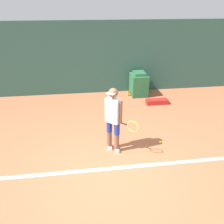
# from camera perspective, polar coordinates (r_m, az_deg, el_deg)

# --- Properties ---
(ground_plane) EXTENTS (24.00, 24.00, 0.00)m
(ground_plane) POSITION_cam_1_polar(r_m,az_deg,el_deg) (5.03, 0.47, -15.54)
(ground_plane) COLOR #B76642
(back_wall) EXTENTS (24.00, 0.10, 2.80)m
(back_wall) POSITION_cam_1_polar(r_m,az_deg,el_deg) (8.79, -4.05, 13.76)
(back_wall) COLOR #2D564C
(back_wall) RESTS_ON ground_plane
(court_baseline) EXTENTS (21.60, 0.10, 0.01)m
(court_baseline) POSITION_cam_1_polar(r_m,az_deg,el_deg) (5.13, 0.26, -14.52)
(court_baseline) COLOR white
(court_baseline) RESTS_ON ground_plane
(tennis_player) EXTENTS (0.72, 0.63, 1.67)m
(tennis_player) POSITION_cam_1_polar(r_m,az_deg,el_deg) (5.18, 0.38, -1.49)
(tennis_player) COLOR brown
(tennis_player) RESTS_ON ground_plane
(tennis_ball) EXTENTS (0.07, 0.07, 0.07)m
(tennis_ball) POSITION_cam_1_polar(r_m,az_deg,el_deg) (6.03, 12.42, -7.72)
(tennis_ball) COLOR #D1E533
(tennis_ball) RESTS_ON ground_plane
(covered_chair) EXTENTS (0.63, 0.79, 0.94)m
(covered_chair) POSITION_cam_1_polar(r_m,az_deg,el_deg) (8.84, 6.98, 7.26)
(covered_chair) COLOR #28663D
(covered_chair) RESTS_ON ground_plane
(equipment_bag) EXTENTS (0.80, 0.28, 0.18)m
(equipment_bag) POSITION_cam_1_polar(r_m,az_deg,el_deg) (8.23, 11.67, 2.67)
(equipment_bag) COLOR #B2231E
(equipment_bag) RESTS_ON ground_plane
(water_bottle) EXTENTS (0.07, 0.07, 0.23)m
(water_bottle) POSITION_cam_1_polar(r_m,az_deg,el_deg) (8.79, 4.27, 4.90)
(water_bottle) COLOR orange
(water_bottle) RESTS_ON ground_plane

